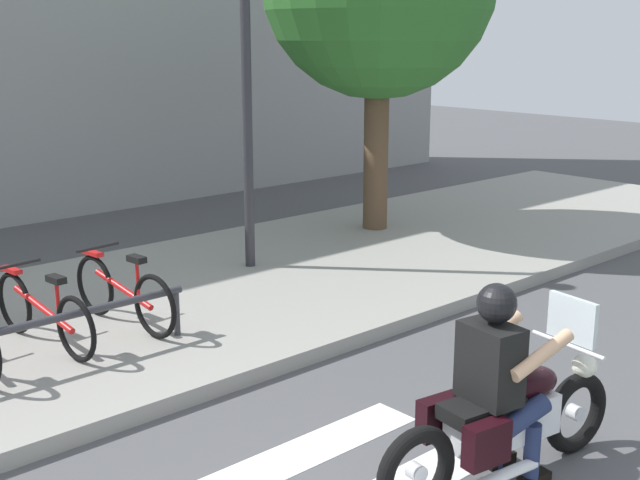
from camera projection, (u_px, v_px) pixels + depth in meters
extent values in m
cube|color=gray|center=(19.00, 341.00, 7.94)|extent=(24.00, 4.40, 0.15)
cube|color=white|center=(261.00, 471.00, 5.72)|extent=(2.80, 0.40, 0.01)
torus|color=black|center=(576.00, 413.00, 5.93)|extent=(0.62, 0.20, 0.61)
cylinder|color=silver|center=(576.00, 413.00, 5.93)|extent=(0.12, 0.12, 0.11)
torus|color=black|center=(416.00, 472.00, 5.13)|extent=(0.62, 0.20, 0.61)
cylinder|color=silver|center=(416.00, 472.00, 5.13)|extent=(0.12, 0.12, 0.11)
cube|color=silver|center=(503.00, 421.00, 5.49)|extent=(0.85, 0.40, 0.28)
ellipsoid|color=black|center=(526.00, 384.00, 5.55)|extent=(0.56, 0.35, 0.22)
cube|color=black|center=(482.00, 408.00, 5.35)|extent=(0.60, 0.36, 0.10)
cube|color=black|center=(439.00, 417.00, 5.46)|extent=(0.33, 0.17, 0.28)
cube|color=black|center=(487.00, 444.00, 5.11)|extent=(0.33, 0.17, 0.28)
cylinder|color=silver|center=(568.00, 345.00, 5.71)|extent=(0.12, 0.62, 0.03)
sphere|color=white|center=(584.00, 365.00, 5.87)|extent=(0.18, 0.18, 0.18)
cube|color=silver|center=(572.00, 319.00, 5.69)|extent=(0.10, 0.40, 0.32)
cylinder|color=silver|center=(494.00, 479.00, 5.28)|extent=(0.74, 0.19, 0.08)
cube|color=black|center=(490.00, 363.00, 5.30)|extent=(0.32, 0.43, 0.52)
sphere|color=black|center=(497.00, 303.00, 5.22)|extent=(0.26, 0.26, 0.26)
cylinder|color=tan|center=(492.00, 335.00, 5.59)|extent=(0.53, 0.17, 0.26)
cylinder|color=tan|center=(542.00, 355.00, 5.23)|extent=(0.53, 0.17, 0.26)
cylinder|color=#1E284C|center=(486.00, 400.00, 5.60)|extent=(0.46, 0.20, 0.24)
cylinder|color=#1E284C|center=(497.00, 436.00, 5.74)|extent=(0.11, 0.11, 0.45)
cube|color=black|center=(499.00, 459.00, 5.81)|extent=(0.25, 0.13, 0.08)
cylinder|color=#1E284C|center=(522.00, 418.00, 5.34)|extent=(0.46, 0.20, 0.24)
cylinder|color=#1E284C|center=(532.00, 455.00, 5.48)|extent=(0.11, 0.11, 0.45)
cube|color=black|center=(534.00, 479.00, 5.55)|extent=(0.25, 0.13, 0.08)
torus|color=black|center=(15.00, 303.00, 7.86)|extent=(0.11, 0.60, 0.60)
torus|color=black|center=(76.00, 329.00, 7.17)|extent=(0.11, 0.60, 0.60)
cylinder|color=red|center=(43.00, 309.00, 7.50)|extent=(0.15, 0.96, 0.26)
cylinder|color=red|center=(58.00, 299.00, 7.29)|extent=(0.04, 0.04, 0.37)
cube|color=black|center=(56.00, 279.00, 7.24)|extent=(0.12, 0.21, 0.06)
cylinder|color=black|center=(16.00, 265.00, 7.70)|extent=(0.48, 0.08, 0.03)
cube|color=red|center=(11.00, 270.00, 7.78)|extent=(0.11, 0.29, 0.04)
torus|color=black|center=(95.00, 285.00, 8.37)|extent=(0.11, 0.63, 0.63)
torus|color=black|center=(155.00, 306.00, 7.72)|extent=(0.11, 0.63, 0.63)
cylinder|color=red|center=(123.00, 289.00, 8.03)|extent=(0.15, 0.89, 0.25)
cylinder|color=red|center=(138.00, 278.00, 7.82)|extent=(0.04, 0.04, 0.38)
cube|color=black|center=(137.00, 259.00, 7.78)|extent=(0.12, 0.21, 0.06)
cylinder|color=black|center=(98.00, 247.00, 8.20)|extent=(0.48, 0.08, 0.03)
cube|color=red|center=(93.00, 253.00, 8.28)|extent=(0.11, 0.29, 0.04)
cylinder|color=#333338|center=(177.00, 313.00, 7.83)|extent=(0.06, 0.06, 0.45)
cylinder|color=#2D2D33|center=(247.00, 110.00, 9.76)|extent=(0.12, 0.12, 4.15)
cylinder|color=brown|center=(376.00, 153.00, 11.95)|extent=(0.36, 0.36, 2.53)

